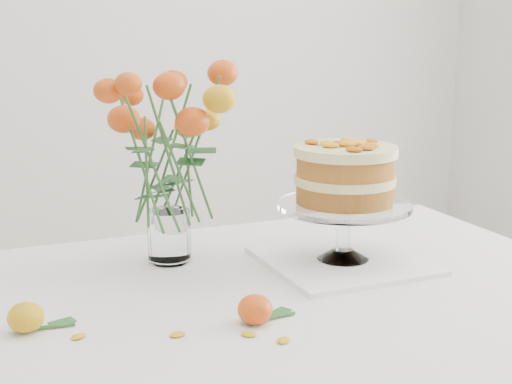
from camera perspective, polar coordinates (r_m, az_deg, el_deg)
table at (r=1.26m, az=-2.16°, el=-12.24°), size 1.43×0.93×0.76m
napkin at (r=1.43m, az=6.95°, el=-5.49°), size 0.30×0.30×0.01m
cake_stand at (r=1.39m, az=7.13°, el=0.90°), size 0.26×0.26×0.24m
rose_vase at (r=1.38m, az=-7.18°, el=4.29°), size 0.35×0.35×0.43m
loose_rose_near at (r=1.16m, az=-17.92°, el=-9.53°), size 0.10×0.06×0.05m
loose_rose_far at (r=1.13m, az=-0.06°, el=-9.38°), size 0.10×0.06×0.05m
stray_petal_a at (r=1.10m, az=-6.31°, el=-11.28°), size 0.03×0.02×0.00m
stray_petal_b at (r=1.10m, az=-0.60°, el=-11.32°), size 0.03×0.02×0.00m
stray_petal_c at (r=1.08m, az=2.22°, el=-11.79°), size 0.03×0.02×0.00m
stray_petal_d at (r=1.12m, az=-14.05°, el=-11.17°), size 0.03×0.02×0.00m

